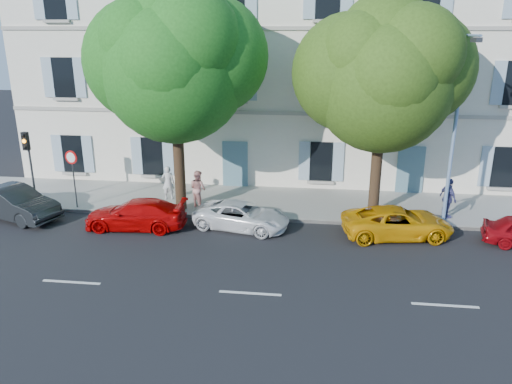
# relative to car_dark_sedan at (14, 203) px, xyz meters

# --- Properties ---
(ground) EXTENTS (90.00, 90.00, 0.00)m
(ground) POSITION_rel_car_dark_sedan_xyz_m (11.15, -1.22, -0.72)
(ground) COLOR black
(sidewalk) EXTENTS (36.00, 4.50, 0.15)m
(sidewalk) POSITION_rel_car_dark_sedan_xyz_m (11.15, 3.23, -0.64)
(sidewalk) COLOR #A09E96
(sidewalk) RESTS_ON ground
(kerb) EXTENTS (36.00, 0.16, 0.16)m
(kerb) POSITION_rel_car_dark_sedan_xyz_m (11.15, 1.06, -0.64)
(kerb) COLOR #9E998E
(kerb) RESTS_ON ground
(building) EXTENTS (28.00, 7.00, 12.00)m
(building) POSITION_rel_car_dark_sedan_xyz_m (11.15, 8.98, 5.28)
(building) COLOR silver
(building) RESTS_ON ground
(car_dark_sedan) EXTENTS (4.61, 2.90, 1.43)m
(car_dark_sedan) POSITION_rel_car_dark_sedan_xyz_m (0.00, 0.00, 0.00)
(car_dark_sedan) COLOR black
(car_dark_sedan) RESTS_ON ground
(car_red_coupe) EXTENTS (4.28, 1.87, 1.22)m
(car_red_coupe) POSITION_rel_car_dark_sedan_xyz_m (5.67, -0.41, -0.11)
(car_red_coupe) COLOR #B60505
(car_red_coupe) RESTS_ON ground
(car_white_coupe) EXTENTS (4.30, 2.62, 1.11)m
(car_white_coupe) POSITION_rel_car_dark_sedan_xyz_m (10.08, 0.11, -0.16)
(car_white_coupe) COLOR white
(car_white_coupe) RESTS_ON ground
(car_yellow_supercar) EXTENTS (4.65, 2.69, 1.22)m
(car_yellow_supercar) POSITION_rel_car_dark_sedan_xyz_m (16.42, -0.01, -0.11)
(car_yellow_supercar) COLOR orange
(car_yellow_supercar) RESTS_ON ground
(tree_left) EXTENTS (6.20, 6.20, 9.61)m
(tree_left) POSITION_rel_car_dark_sedan_xyz_m (7.04, 1.73, 5.62)
(tree_left) COLOR #3A2819
(tree_left) RESTS_ON sidewalk
(tree_right) EXTENTS (5.81, 5.81, 8.96)m
(tree_right) POSITION_rel_car_dark_sedan_xyz_m (15.68, 2.10, 5.18)
(tree_right) COLOR #3A2819
(tree_right) RESTS_ON sidewalk
(traffic_light) EXTENTS (0.30, 0.39, 3.47)m
(traffic_light) POSITION_rel_car_dark_sedan_xyz_m (0.17, 1.31, 1.94)
(traffic_light) COLOR #383A3D
(traffic_light) RESTS_ON sidewalk
(road_sign) EXTENTS (0.61, 0.17, 2.68)m
(road_sign) POSITION_rel_car_dark_sedan_xyz_m (2.21, 1.32, 1.36)
(road_sign) COLOR #383A3D
(road_sign) RESTS_ON sidewalk
(street_lamp) EXTENTS (0.41, 1.64, 7.66)m
(street_lamp) POSITION_rel_car_dark_sedan_xyz_m (18.63, 1.56, 3.77)
(street_lamp) COLOR #7293BF
(street_lamp) RESTS_ON sidewalk
(pedestrian_a) EXTENTS (0.66, 0.50, 1.63)m
(pedestrian_a) POSITION_rel_car_dark_sedan_xyz_m (6.09, 2.98, 0.25)
(pedestrian_a) COLOR silver
(pedestrian_a) RESTS_ON sidewalk
(pedestrian_b) EXTENTS (1.06, 1.02, 1.72)m
(pedestrian_b) POSITION_rel_car_dark_sedan_xyz_m (7.76, 2.11, 0.29)
(pedestrian_b) COLOR tan
(pedestrian_b) RESTS_ON sidewalk
(pedestrian_c) EXTENTS (0.81, 1.12, 1.77)m
(pedestrian_c) POSITION_rel_car_dark_sedan_xyz_m (18.80, 2.02, 0.32)
(pedestrian_c) COLOR #464781
(pedestrian_c) RESTS_ON sidewalk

